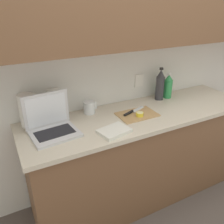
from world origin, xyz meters
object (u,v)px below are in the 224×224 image
at_px(laptop, 51,124).
at_px(measuring_cup, 89,107).
at_px(paper_towel_roll, 27,110).
at_px(lemon_half_cut, 140,114).
at_px(cutting_board, 137,114).
at_px(knife, 131,112).
at_px(bottle_oil_tall, 160,85).
at_px(bottle_green_soda, 168,86).

relative_size(laptop, measuring_cup, 3.06).
bearing_deg(paper_towel_roll, lemon_half_cut, -17.55).
height_order(cutting_board, measuring_cup, measuring_cup).
xyz_separation_m(cutting_board, knife, (-0.04, 0.04, 0.01)).
xyz_separation_m(laptop, cutting_board, (0.70, -0.05, -0.06)).
bearing_deg(laptop, lemon_half_cut, -12.64).
xyz_separation_m(knife, measuring_cup, (-0.30, 0.18, 0.04)).
bearing_deg(bottle_oil_tall, knife, -159.22).
bearing_deg(measuring_cup, bottle_oil_tall, -1.59).
bearing_deg(bottle_oil_tall, paper_towel_roll, 178.79).
height_order(cutting_board, knife, knife).
height_order(laptop, cutting_board, laptop).
height_order(laptop, paper_towel_roll, laptop).
bearing_deg(knife, lemon_half_cut, -86.96).
relative_size(bottle_green_soda, measuring_cup, 2.14).
bearing_deg(lemon_half_cut, bottle_green_soda, 26.38).
bearing_deg(measuring_cup, cutting_board, -32.51).
bearing_deg(paper_towel_roll, bottle_green_soda, -1.11).
distance_m(bottle_green_soda, paper_towel_roll, 1.31).
bearing_deg(bottle_green_soda, bottle_oil_tall, 180.00).
relative_size(bottle_oil_tall, measuring_cup, 2.66).
distance_m(knife, bottle_green_soda, 0.55).
bearing_deg(bottle_green_soda, lemon_half_cut, -153.62).
bearing_deg(measuring_cup, paper_towel_roll, 179.35).
bearing_deg(measuring_cup, laptop, -154.77).
xyz_separation_m(laptop, measuring_cup, (0.36, 0.17, -0.01)).
relative_size(lemon_half_cut, paper_towel_roll, 0.24).
relative_size(laptop, bottle_oil_tall, 1.15).
height_order(cutting_board, bottle_oil_tall, bottle_oil_tall).
relative_size(laptop, bottle_green_soda, 1.43).
distance_m(laptop, measuring_cup, 0.40).
relative_size(laptop, lemon_half_cut, 5.82).
distance_m(cutting_board, measuring_cup, 0.41).
relative_size(knife, bottle_green_soda, 1.02).
bearing_deg(bottle_green_soda, knife, -163.05).
height_order(laptop, bottle_green_soda, laptop).
relative_size(knife, lemon_half_cut, 4.17).
distance_m(knife, paper_towel_roll, 0.82).
bearing_deg(cutting_board, lemon_half_cut, -91.99).
bearing_deg(cutting_board, laptop, 176.34).
distance_m(laptop, paper_towel_roll, 0.23).
xyz_separation_m(knife, bottle_oil_tall, (0.41, 0.16, 0.13)).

